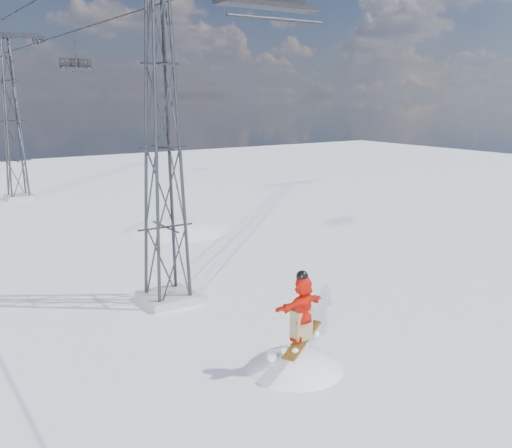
% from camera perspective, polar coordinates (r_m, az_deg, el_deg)
% --- Properties ---
extents(ground, '(120.00, 120.00, 0.00)m').
position_cam_1_polar(ground, '(14.21, 2.54, -17.83)').
color(ground, white).
rests_on(ground, ground).
extents(lift_tower_near, '(5.20, 1.80, 11.43)m').
position_cam_1_polar(lift_tower_near, '(19.67, -9.30, 7.43)').
color(lift_tower_near, '#999999').
rests_on(lift_tower_near, ground).
extents(lift_tower_far, '(5.20, 1.80, 11.43)m').
position_cam_1_polar(lift_tower_far, '(43.65, -23.19, 9.40)').
color(lift_tower_far, '#999999').
rests_on(lift_tower_far, ground).
extents(haul_cables, '(4.46, 51.00, 0.06)m').
position_cam_1_polar(haul_cables, '(30.66, -19.12, 18.84)').
color(haul_cables, black).
rests_on(haul_cables, ground).
extents(snowboarder_jump, '(4.40, 4.40, 6.79)m').
position_cam_1_polar(snowboarder_jump, '(16.78, 3.82, -19.14)').
color(snowboarder_jump, white).
rests_on(snowboarder_jump, ground).
extents(lift_chair_mid, '(1.84, 0.53, 2.28)m').
position_cam_1_polar(lift_chair_mid, '(35.98, -17.54, 15.01)').
color(lift_chair_mid, black).
rests_on(lift_chair_mid, ground).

